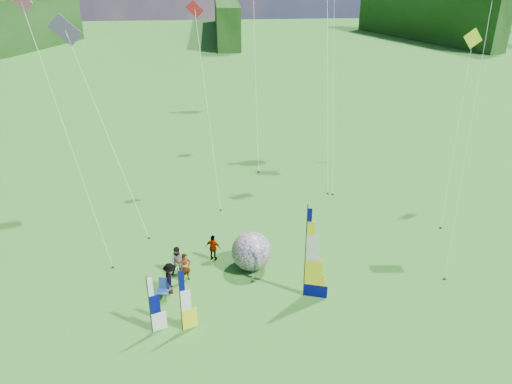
{
  "coord_description": "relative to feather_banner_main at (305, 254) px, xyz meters",
  "views": [
    {
      "loc": [
        -2.86,
        -17.79,
        16.35
      ],
      "look_at": [
        -1.0,
        4.0,
        5.5
      ],
      "focal_mm": 35.0,
      "sensor_mm": 36.0,
      "label": 1
    }
  ],
  "objects": [
    {
      "name": "small_kite_green",
      "position": [
        -0.76,
        20.83,
        5.92
      ],
      "size": [
        7.06,
        12.45,
        17.0
      ],
      "primitive_type": null,
      "rotation": [
        0.0,
        0.0,
        -0.38
      ],
      "color": "green",
      "rests_on": "ground"
    },
    {
      "name": "bol_inflatable",
      "position": [
        -2.5,
        2.7,
        -1.47
      ],
      "size": [
        2.7,
        2.7,
        2.21
      ],
      "primitive_type": "sphere",
      "rotation": [
        0.0,
        0.0,
        0.26
      ],
      "color": "#000D9A",
      "rests_on": "ground"
    },
    {
      "name": "side_banner_left",
      "position": [
        -6.13,
        -2.12,
        -0.88
      ],
      "size": [
        0.93,
        0.4,
        3.4
      ],
      "primitive_type": null,
      "rotation": [
        0.0,
        0.0,
        0.33
      ],
      "color": "yellow",
      "rests_on": "ground"
    },
    {
      "name": "small_kite_red",
      "position": [
        -4.72,
        12.92,
        4.14
      ],
      "size": [
        3.77,
        8.84,
        13.43
      ],
      "primitive_type": null,
      "rotation": [
        0.0,
        0.0,
        -0.05
      ],
      "color": "red",
      "rests_on": "ground"
    },
    {
      "name": "small_kite_yellow",
      "position": [
        11.39,
        8.91,
        3.46
      ],
      "size": [
        6.47,
        8.91,
        12.06
      ],
      "primitive_type": null,
      "rotation": [
        0.0,
        0.0,
        0.16
      ],
      "color": "#E4F921",
      "rests_on": "ground"
    },
    {
      "name": "spectator_c",
      "position": [
        -6.86,
        0.85,
        -1.7
      ],
      "size": [
        0.6,
        1.19,
        1.76
      ],
      "primitive_type": "imported",
      "rotation": [
        0.0,
        0.0,
        1.73
      ],
      "color": "#66594C",
      "rests_on": "ground"
    },
    {
      "name": "kite_parafoil",
      "position": [
        9.6,
        4.21,
        6.03
      ],
      "size": [
        9.29,
        11.94,
        17.2
      ],
      "primitive_type": null,
      "rotation": [
        0.0,
        0.0,
        -0.25
      ],
      "color": "#C13A20",
      "rests_on": "ground"
    },
    {
      "name": "feather_banner_main",
      "position": [
        0.0,
        0.0,
        0.0
      ],
      "size": [
        1.36,
        0.5,
        5.15
      ],
      "primitive_type": null,
      "rotation": [
        0.0,
        0.0,
        -0.29
      ],
      "color": "#030762",
      "rests_on": "ground"
    },
    {
      "name": "spectator_b",
      "position": [
        -6.54,
        2.47,
        -1.72
      ],
      "size": [
        0.86,
        0.48,
        1.71
      ],
      "primitive_type": "imported",
      "rotation": [
        0.0,
        0.0,
        0.09
      ],
      "color": "#66594C",
      "rests_on": "ground"
    },
    {
      "name": "small_kite_pink",
      "position": [
        -12.22,
        5.74,
        4.89
      ],
      "size": [
        7.96,
        8.59,
        14.93
      ],
      "primitive_type": null,
      "rotation": [
        0.0,
        0.0,
        -0.3
      ],
      "color": "#EE5E91",
      "rests_on": "ground"
    },
    {
      "name": "side_banner_far",
      "position": [
        -7.54,
        -2.13,
        -1.03
      ],
      "size": [
        0.9,
        0.41,
        3.1
      ],
      "primitive_type": null,
      "rotation": [
        0.0,
        0.0,
        0.35
      ],
      "color": "white",
      "rests_on": "ground"
    },
    {
      "name": "spectator_a",
      "position": [
        -6.11,
        1.84,
        -1.74
      ],
      "size": [
        0.73,
        0.66,
        1.67
      ],
      "primitive_type": "imported",
      "rotation": [
        0.0,
        0.0,
        0.55
      ],
      "color": "#66594C",
      "rests_on": "ground"
    },
    {
      "name": "spectator_d",
      "position": [
        -4.61,
        3.69,
        -1.77
      ],
      "size": [
        1.02,
        0.75,
        1.62
      ],
      "primitive_type": "imported",
      "rotation": [
        0.0,
        0.0,
        2.7
      ],
      "color": "#66594C",
      "rests_on": "ground"
    },
    {
      "name": "kite_whale",
      "position": [
        4.58,
        17.71,
        6.42
      ],
      "size": [
        8.36,
        16.08,
        18.0
      ],
      "primitive_type": null,
      "rotation": [
        0.0,
        0.0,
        -0.26
      ],
      "color": "black",
      "rests_on": "ground"
    },
    {
      "name": "ground",
      "position": [
        -1.37,
        -2.77,
        -2.58
      ],
      "size": [
        220.0,
        220.0,
        0.0
      ],
      "primitive_type": "plane",
      "color": "#447E2D",
      "rests_on": "ground"
    },
    {
      "name": "camp_chair",
      "position": [
        -7.23,
        0.36,
        -2.03
      ],
      "size": [
        0.78,
        0.78,
        1.09
      ],
      "primitive_type": null,
      "rotation": [
        0.0,
        0.0,
        -0.28
      ],
      "color": "navy",
      "rests_on": "ground"
    },
    {
      "name": "kite_rainbow_delta",
      "position": [
        -11.02,
        9.7,
        4.08
      ],
      "size": [
        9.37,
        11.02,
        13.32
      ],
      "primitive_type": null,
      "rotation": [
        0.0,
        0.0,
        -0.1
      ],
      "color": "red",
      "rests_on": "ground"
    },
    {
      "name": "small_kite_orange",
      "position": [
        4.36,
        14.8,
        7.03
      ],
      "size": [
        4.07,
        10.13,
        19.22
      ],
      "primitive_type": null,
      "rotation": [
        0.0,
        0.0,
        -0.06
      ],
      "color": "red",
      "rests_on": "ground"
    },
    {
      "name": "treeline_ring",
      "position": [
        -1.37,
        -2.77,
        1.42
      ],
      "size": [
        210.0,
        210.0,
        8.0
      ],
      "primitive_type": null,
      "color": "#295120",
      "rests_on": "ground"
    }
  ]
}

